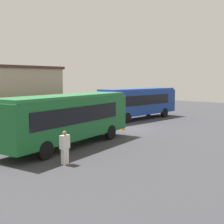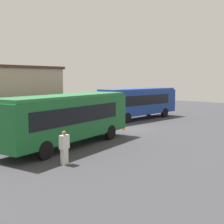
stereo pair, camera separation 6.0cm
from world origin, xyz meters
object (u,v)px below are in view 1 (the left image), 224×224
(bus_blue, at_px, (139,101))
(person_left, at_px, (65,147))
(person_right, at_px, (97,109))
(traffic_cone, at_px, (123,126))
(bus_green, at_px, (68,117))
(person_center, at_px, (15,129))

(bus_blue, bearing_deg, person_left, -152.72)
(person_right, relative_size, traffic_cone, 2.89)
(person_left, distance_m, person_right, 17.84)
(bus_green, distance_m, person_center, 3.54)
(person_left, height_order, person_center, person_center)
(bus_green, relative_size, person_left, 6.26)
(bus_blue, distance_m, person_center, 15.16)
(bus_blue, relative_size, person_center, 5.33)
(bus_green, height_order, person_center, bus_green)
(person_left, bearing_deg, person_center, -12.93)
(person_center, relative_size, traffic_cone, 3.18)
(traffic_cone, bearing_deg, person_left, -157.26)
(bus_blue, bearing_deg, person_right, 119.86)
(traffic_cone, bearing_deg, bus_blue, 25.07)
(bus_blue, bearing_deg, bus_green, -159.27)
(bus_blue, distance_m, person_right, 4.53)
(bus_blue, height_order, person_center, bus_blue)
(bus_green, height_order, person_left, bus_green)
(bus_green, height_order, person_right, bus_green)
(traffic_cone, bearing_deg, bus_green, -170.77)
(person_left, height_order, traffic_cone, person_left)
(person_left, distance_m, traffic_cone, 10.55)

